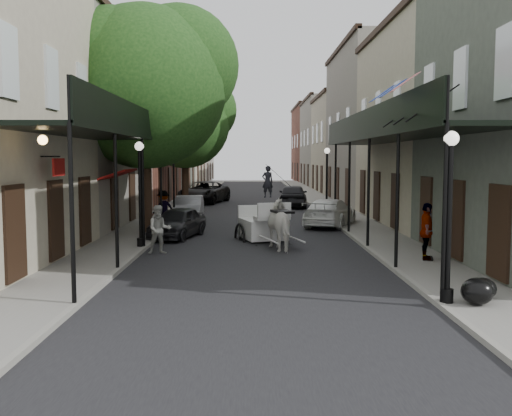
{
  "coord_description": "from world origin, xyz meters",
  "views": [
    {
      "loc": [
        -0.15,
        -14.15,
        3.25
      ],
      "look_at": [
        -0.01,
        4.72,
        1.6
      ],
      "focal_mm": 40.0,
      "sensor_mm": 36.0,
      "label": 1
    }
  ],
  "objects_px": {
    "carriage": "(260,210)",
    "car_left_near": "(177,222)",
    "lamppost_right_near": "(449,214)",
    "tree_near": "(155,81)",
    "car_right_far": "(293,196)",
    "car_right_near": "(330,213)",
    "car_left_far": "(204,192)",
    "pedestrian_walking": "(159,230)",
    "pedestrian_sidewalk_right": "(427,232)",
    "horse": "(283,225)",
    "lamppost_left": "(140,192)",
    "car_left_mid": "(189,208)",
    "tree_far": "(190,119)",
    "pedestrian_sidewalk_left": "(163,209)",
    "lamppost_right_far": "(327,180)"
  },
  "relations": [
    {
      "from": "carriage",
      "to": "car_left_near",
      "type": "relative_size",
      "value": 0.8
    },
    {
      "from": "lamppost_right_near",
      "to": "carriage",
      "type": "relative_size",
      "value": 1.24
    },
    {
      "from": "tree_near",
      "to": "car_right_far",
      "type": "height_order",
      "value": "tree_near"
    },
    {
      "from": "car_right_near",
      "to": "car_right_far",
      "type": "distance_m",
      "value": 10.69
    },
    {
      "from": "tree_near",
      "to": "car_left_far",
      "type": "relative_size",
      "value": 1.7
    },
    {
      "from": "pedestrian_walking",
      "to": "car_right_near",
      "type": "relative_size",
      "value": 0.36
    },
    {
      "from": "lamppost_right_near",
      "to": "pedestrian_sidewalk_right",
      "type": "height_order",
      "value": "lamppost_right_near"
    },
    {
      "from": "carriage",
      "to": "horse",
      "type": "bearing_deg",
      "value": -90.0
    },
    {
      "from": "lamppost_left",
      "to": "horse",
      "type": "height_order",
      "value": "lamppost_left"
    },
    {
      "from": "lamppost_left",
      "to": "car_left_mid",
      "type": "distance_m",
      "value": 9.62
    },
    {
      "from": "car_left_near",
      "to": "car_left_mid",
      "type": "height_order",
      "value": "car_left_mid"
    },
    {
      "from": "horse",
      "to": "car_right_far",
      "type": "relative_size",
      "value": 0.46
    },
    {
      "from": "pedestrian_sidewalk_right",
      "to": "car_right_far",
      "type": "xyz_separation_m",
      "value": [
        -2.63,
        20.4,
        -0.23
      ]
    },
    {
      "from": "lamppost_left",
      "to": "car_left_far",
      "type": "xyz_separation_m",
      "value": [
        0.5,
        21.15,
        -1.26
      ]
    },
    {
      "from": "lamppost_right_near",
      "to": "pedestrian_sidewalk_right",
      "type": "distance_m",
      "value": 5.39
    },
    {
      "from": "tree_far",
      "to": "car_right_near",
      "type": "distance_m",
      "value": 14.66
    },
    {
      "from": "tree_far",
      "to": "pedestrian_walking",
      "type": "relative_size",
      "value": 5.17
    },
    {
      "from": "horse",
      "to": "pedestrian_sidewalk_right",
      "type": "height_order",
      "value": "pedestrian_sidewalk_right"
    },
    {
      "from": "tree_near",
      "to": "pedestrian_sidewalk_left",
      "type": "bearing_deg",
      "value": 90.08
    },
    {
      "from": "carriage",
      "to": "car_right_near",
      "type": "height_order",
      "value": "carriage"
    },
    {
      "from": "lamppost_left",
      "to": "car_right_near",
      "type": "distance_m",
      "value": 10.45
    },
    {
      "from": "carriage",
      "to": "car_left_mid",
      "type": "xyz_separation_m",
      "value": [
        -3.6,
        6.82,
        -0.51
      ]
    },
    {
      "from": "lamppost_left",
      "to": "pedestrian_sidewalk_left",
      "type": "xyz_separation_m",
      "value": [
        -0.1,
        5.89,
        -1.1
      ]
    },
    {
      "from": "tree_far",
      "to": "car_left_mid",
      "type": "distance_m",
      "value": 10.15
    },
    {
      "from": "horse",
      "to": "car_left_near",
      "type": "bearing_deg",
      "value": -52.46
    },
    {
      "from": "lamppost_left",
      "to": "car_left_far",
      "type": "relative_size",
      "value": 0.65
    },
    {
      "from": "pedestrian_sidewalk_left",
      "to": "car_right_near",
      "type": "relative_size",
      "value": 0.36
    },
    {
      "from": "tree_far",
      "to": "carriage",
      "type": "height_order",
      "value": "tree_far"
    },
    {
      "from": "pedestrian_walking",
      "to": "pedestrian_sidewalk_right",
      "type": "xyz_separation_m",
      "value": [
        8.51,
        -1.92,
        0.17
      ]
    },
    {
      "from": "lamppost_right_near",
      "to": "lamppost_right_far",
      "type": "distance_m",
      "value": 20.0
    },
    {
      "from": "pedestrian_walking",
      "to": "pedestrian_sidewalk_left",
      "type": "bearing_deg",
      "value": 80.58
    },
    {
      "from": "pedestrian_sidewalk_right",
      "to": "car_left_far",
      "type": "relative_size",
      "value": 0.31
    },
    {
      "from": "pedestrian_sidewalk_right",
      "to": "lamppost_right_near",
      "type": "bearing_deg",
      "value": -178.38
    },
    {
      "from": "car_left_near",
      "to": "tree_near",
      "type": "bearing_deg",
      "value": 144.4
    },
    {
      "from": "lamppost_right_far",
      "to": "pedestrian_walking",
      "type": "bearing_deg",
      "value": -119.76
    },
    {
      "from": "lamppost_right_near",
      "to": "pedestrian_sidewalk_left",
      "type": "xyz_separation_m",
      "value": [
        -8.3,
        13.89,
        -1.1
      ]
    },
    {
      "from": "horse",
      "to": "pedestrian_sidewalk_left",
      "type": "bearing_deg",
      "value": -65.35
    },
    {
      "from": "carriage",
      "to": "car_right_far",
      "type": "bearing_deg",
      "value": 64.13
    },
    {
      "from": "lamppost_right_near",
      "to": "pedestrian_walking",
      "type": "distance_m",
      "value": 10.31
    },
    {
      "from": "pedestrian_sidewalk_left",
      "to": "horse",
      "type": "bearing_deg",
      "value": 96.25
    },
    {
      "from": "pedestrian_walking",
      "to": "car_right_near",
      "type": "distance_m",
      "value": 10.44
    },
    {
      "from": "carriage",
      "to": "car_left_far",
      "type": "distance_m",
      "value": 18.87
    },
    {
      "from": "horse",
      "to": "pedestrian_sidewalk_left",
      "type": "height_order",
      "value": "horse"
    },
    {
      "from": "lamppost_right_near",
      "to": "horse",
      "type": "bearing_deg",
      "value": 111.36
    },
    {
      "from": "tree_far",
      "to": "horse",
      "type": "bearing_deg",
      "value": -73.99
    },
    {
      "from": "lamppost_left",
      "to": "lamppost_right_far",
      "type": "distance_m",
      "value": 14.53
    },
    {
      "from": "tree_far",
      "to": "horse",
      "type": "xyz_separation_m",
      "value": [
        5.22,
        -18.18,
        -4.94
      ]
    },
    {
      "from": "lamppost_right_near",
      "to": "car_right_near",
      "type": "bearing_deg",
      "value": 91.92
    },
    {
      "from": "pedestrian_sidewalk_left",
      "to": "car_right_far",
      "type": "distance_m",
      "value": 13.51
    },
    {
      "from": "pedestrian_walking",
      "to": "tree_near",
      "type": "bearing_deg",
      "value": 83.07
    }
  ]
}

